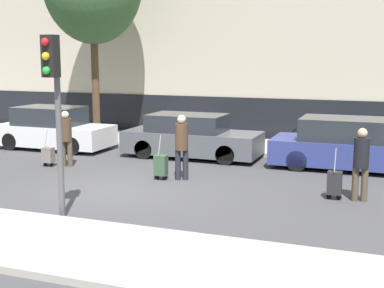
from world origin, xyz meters
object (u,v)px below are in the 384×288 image
trolley_center (161,165)px  parked_bicycle (316,138)px  parked_car_0 (53,129)px  pedestrian_left (66,135)px  pedestrian_center (182,143)px  pedestrian_right (361,160)px  parked_car_1 (191,137)px  traffic_light (54,90)px  trolley_left (48,155)px  parked_car_2 (348,146)px  trolley_right (334,183)px

trolley_center → parked_bicycle: 6.49m
parked_car_0 → pedestrian_left: (2.17, -2.43, 0.25)m
pedestrian_center → parked_bicycle: 6.09m
parked_car_0 → pedestrian_right: pedestrian_right is taller
pedestrian_center → pedestrian_right: (4.52, -0.53, -0.04)m
parked_car_1 → trolley_center: bearing=-83.4°
traffic_light → trolley_left: bearing=127.8°
pedestrian_right → traffic_light: bearing=-153.7°
parked_car_0 → parked_car_1: size_ratio=0.93×
pedestrian_center → trolley_center: 0.81m
parked_car_2 → trolley_center: size_ratio=3.70×
parked_car_0 → parked_car_1: 5.08m
parked_car_1 → trolley_right: parked_car_1 is taller
parked_car_0 → trolley_center: 6.22m
pedestrian_left → traffic_light: 5.45m
pedestrian_left → pedestrian_center: bearing=-24.2°
trolley_center → traffic_light: (-0.53, -3.84, 2.21)m
parked_car_2 → pedestrian_left: size_ratio=2.69×
pedestrian_center → pedestrian_left: bearing=153.3°
trolley_right → trolley_left: bearing=174.7°
parked_car_2 → pedestrian_center: size_ratio=2.57×
pedestrian_left → pedestrian_right: pedestrian_right is taller
parked_car_0 → parked_car_1: bearing=2.5°
parked_car_1 → trolley_left: (-3.43, -2.83, -0.31)m
pedestrian_center → parked_bicycle: pedestrian_center is taller
parked_car_1 → pedestrian_right: 6.46m
trolley_center → parked_bicycle: size_ratio=0.68×
pedestrian_right → parked_bicycle: (-1.77, 5.94, -0.45)m
parked_car_1 → trolley_left: bearing=-140.5°
pedestrian_center → traffic_light: 4.47m
parked_car_1 → parked_car_0: bearing=-177.5°
pedestrian_center → pedestrian_right: 4.55m
trolley_center → traffic_light: 4.46m
parked_car_0 → parked_bicycle: size_ratio=2.30×
pedestrian_right → trolley_right: pedestrian_right is taller
parked_car_0 → traffic_light: (4.92, -6.83, 1.91)m
trolley_left → trolley_center: trolley_center is taller
pedestrian_left → trolley_right: size_ratio=1.38×
parked_car_1 → pedestrian_right: pedestrian_right is taller
trolley_left → pedestrian_right: size_ratio=0.66×
parked_car_0 → trolley_right: 10.49m
parked_car_2 → traffic_light: 8.82m
parked_car_1 → trolley_center: size_ratio=3.64×
trolley_right → parked_car_0: bearing=161.3°
parked_bicycle → pedestrian_left: bearing=-142.3°
pedestrian_left → trolley_left: (-0.52, -0.18, -0.59)m
traffic_light → parked_car_0: bearing=125.8°
parked_car_0 → traffic_light: bearing=-54.2°
parked_car_0 → trolley_center: (5.45, -2.98, -0.30)m
trolley_left → traffic_light: bearing=-52.2°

